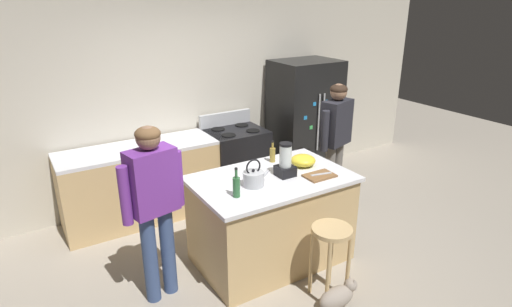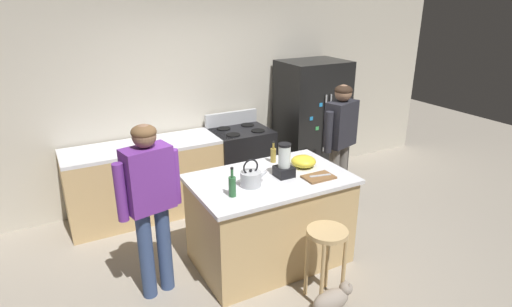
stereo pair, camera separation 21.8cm
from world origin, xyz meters
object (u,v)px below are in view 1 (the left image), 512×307
at_px(tea_kettle, 254,178).
at_px(blender_appliance, 285,162).
at_px(person_by_island_left, 154,199).
at_px(bar_stool, 331,244).
at_px(mixing_bowl, 303,160).
at_px(chef_knife, 321,174).
at_px(refrigerator, 304,122).
at_px(bottle_vinegar, 272,154).
at_px(person_by_sink_right, 336,136).
at_px(stove_range, 236,162).
at_px(kitchen_island, 271,219).
at_px(cutting_board, 320,176).
at_px(bottle_olive_oil, 236,186).
at_px(cat, 338,296).

bearing_deg(tea_kettle, blender_appliance, 5.88).
relative_size(person_by_island_left, tea_kettle, 5.94).
xyz_separation_m(bar_stool, mixing_bowl, (0.31, 0.84, 0.45)).
distance_m(mixing_bowl, chef_knife, 0.32).
xyz_separation_m(refrigerator, chef_knife, (-1.12, -1.74, 0.08)).
bearing_deg(bottle_vinegar, person_by_sink_right, 10.50).
xyz_separation_m(mixing_bowl, tea_kettle, (-0.70, -0.15, 0.02)).
relative_size(stove_range, chef_knife, 5.08).
xyz_separation_m(refrigerator, bottle_vinegar, (-1.32, -1.16, 0.14)).
bearing_deg(kitchen_island, bar_stool, -80.55).
height_order(bottle_vinegar, tea_kettle, tea_kettle).
bearing_deg(person_by_island_left, chef_knife, -9.86).
xyz_separation_m(person_by_sink_right, bottle_vinegar, (-1.06, -0.20, 0.03)).
distance_m(bar_stool, tea_kettle, 0.92).
distance_m(stove_range, mixing_bowl, 1.54).
height_order(person_by_island_left, cutting_board, person_by_island_left).
bearing_deg(bar_stool, stove_range, 82.61).
bearing_deg(stove_range, tea_kettle, -113.07).
bearing_deg(refrigerator, bar_stool, -122.11).
bearing_deg(blender_appliance, bar_stool, -90.27).
relative_size(stove_range, bottle_olive_oil, 4.05).
xyz_separation_m(bar_stool, tea_kettle, (-0.39, 0.69, 0.47)).
height_order(refrigerator, bottle_vinegar, refrigerator).
height_order(person_by_island_left, bar_stool, person_by_island_left).
bearing_deg(bar_stool, kitchen_island, 99.45).
bearing_deg(kitchen_island, person_by_island_left, 178.02).
bearing_deg(tea_kettle, refrigerator, 41.11).
relative_size(person_by_sink_right, cutting_board, 5.46).
xyz_separation_m(stove_range, person_by_island_left, (-1.60, -1.48, 0.51)).
bearing_deg(bar_stool, tea_kettle, 119.23).
bearing_deg(blender_appliance, refrigerator, 47.30).
xyz_separation_m(person_by_sink_right, bar_stool, (-1.16, -1.30, -0.45)).
bearing_deg(tea_kettle, bottle_vinegar, 40.40).
xyz_separation_m(tea_kettle, chef_knife, (0.68, -0.16, -0.06)).
bearing_deg(person_by_sink_right, cat, -129.03).
bearing_deg(blender_appliance, bottle_vinegar, 75.47).
relative_size(person_by_sink_right, tea_kettle, 5.94).
bearing_deg(bar_stool, blender_appliance, 89.73).
distance_m(refrigerator, bottle_olive_oil, 2.67).
height_order(cat, mixing_bowl, mixing_bowl).
height_order(mixing_bowl, tea_kettle, tea_kettle).
height_order(kitchen_island, stove_range, stove_range).
relative_size(kitchen_island, person_by_sink_right, 0.95).
bearing_deg(cat, mixing_bowl, 71.48).
height_order(bar_stool, cutting_board, cutting_board).
xyz_separation_m(stove_range, bottle_vinegar, (-0.20, -1.19, 0.54)).
bearing_deg(kitchen_island, cutting_board, -30.37).
height_order(bar_stool, chef_knife, chef_knife).
bearing_deg(cat, person_by_sink_right, 50.97).
bearing_deg(cat, blender_appliance, 88.24).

